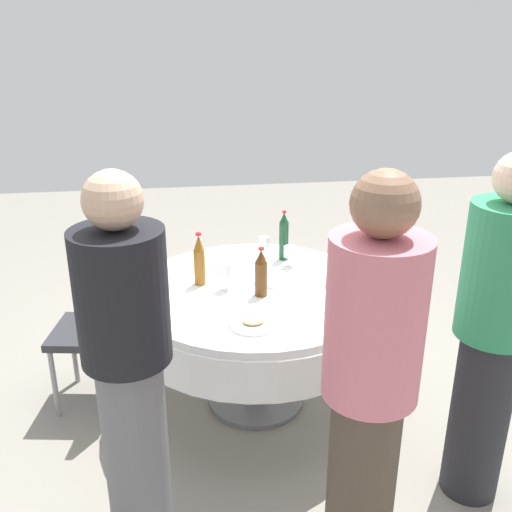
{
  "coord_description": "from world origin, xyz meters",
  "views": [
    {
      "loc": [
        0.4,
        2.83,
        2.07
      ],
      "look_at": [
        0.0,
        0.0,
        0.93
      ],
      "focal_mm": 40.38,
      "sensor_mm": 36.0,
      "label": 1
    }
  ],
  "objects_px": {
    "bottle_brown_south": "(261,273)",
    "wine_glass_near": "(290,252)",
    "plate_far": "(231,264)",
    "plate_front": "(253,323)",
    "bottle_dark_green_outer": "(284,237)",
    "wine_glass_right": "(159,283)",
    "chair_mid": "(102,321)",
    "bottle_amber_inner": "(199,261)",
    "plate_rear": "(271,279)",
    "wine_glass_mid": "(264,243)",
    "person_south": "(494,331)",
    "wine_glass_west": "(226,271)",
    "person_outer": "(129,369)",
    "dining_table": "(256,312)",
    "bottle_brown_west": "(337,260)",
    "person_inner": "(369,389)"
  },
  "relations": [
    {
      "from": "chair_mid",
      "to": "bottle_amber_inner",
      "type": "bearing_deg",
      "value": -85.94
    },
    {
      "from": "wine_glass_near",
      "to": "plate_far",
      "type": "distance_m",
      "value": 0.36
    },
    {
      "from": "chair_mid",
      "to": "bottle_brown_west",
      "type": "bearing_deg",
      "value": -85.99
    },
    {
      "from": "bottle_amber_inner",
      "to": "bottle_brown_south",
      "type": "bearing_deg",
      "value": 148.79
    },
    {
      "from": "wine_glass_west",
      "to": "person_south",
      "type": "relative_size",
      "value": 0.09
    },
    {
      "from": "wine_glass_mid",
      "to": "person_south",
      "type": "xyz_separation_m",
      "value": [
        -0.8,
        1.26,
        0.02
      ]
    },
    {
      "from": "plate_rear",
      "to": "plate_far",
      "type": "distance_m",
      "value": 0.32
    },
    {
      "from": "wine_glass_west",
      "to": "plate_front",
      "type": "xyz_separation_m",
      "value": [
        -0.09,
        0.43,
        -0.1
      ]
    },
    {
      "from": "wine_glass_west",
      "to": "wine_glass_near",
      "type": "height_order",
      "value": "wine_glass_west"
    },
    {
      "from": "wine_glass_mid",
      "to": "person_outer",
      "type": "distance_m",
      "value": 1.53
    },
    {
      "from": "person_inner",
      "to": "chair_mid",
      "type": "height_order",
      "value": "person_inner"
    },
    {
      "from": "bottle_dark_green_outer",
      "to": "wine_glass_right",
      "type": "height_order",
      "value": "bottle_dark_green_outer"
    },
    {
      "from": "plate_far",
      "to": "wine_glass_right",
      "type": "bearing_deg",
      "value": 47.62
    },
    {
      "from": "chair_mid",
      "to": "bottle_dark_green_outer",
      "type": "bearing_deg",
      "value": -67.92
    },
    {
      "from": "wine_glass_mid",
      "to": "plate_front",
      "type": "height_order",
      "value": "wine_glass_mid"
    },
    {
      "from": "bottle_amber_inner",
      "to": "wine_glass_right",
      "type": "distance_m",
      "value": 0.3
    },
    {
      "from": "wine_glass_west",
      "to": "plate_front",
      "type": "height_order",
      "value": "wine_glass_west"
    },
    {
      "from": "plate_far",
      "to": "plate_front",
      "type": "bearing_deg",
      "value": 92.43
    },
    {
      "from": "chair_mid",
      "to": "plate_front",
      "type": "bearing_deg",
      "value": -116.28
    },
    {
      "from": "wine_glass_west",
      "to": "chair_mid",
      "type": "xyz_separation_m",
      "value": [
        0.7,
        -0.14,
        -0.33
      ]
    },
    {
      "from": "person_outer",
      "to": "chair_mid",
      "type": "bearing_deg",
      "value": -42.69
    },
    {
      "from": "bottle_brown_south",
      "to": "wine_glass_near",
      "type": "relative_size",
      "value": 2.09
    },
    {
      "from": "bottle_amber_inner",
      "to": "person_south",
      "type": "height_order",
      "value": "person_south"
    },
    {
      "from": "dining_table",
      "to": "plate_far",
      "type": "xyz_separation_m",
      "value": [
        0.11,
        -0.34,
        0.16
      ]
    },
    {
      "from": "wine_glass_mid",
      "to": "plate_rear",
      "type": "bearing_deg",
      "value": 87.72
    },
    {
      "from": "bottle_brown_west",
      "to": "person_inner",
      "type": "xyz_separation_m",
      "value": [
        0.22,
        1.21,
        0.01
      ]
    },
    {
      "from": "wine_glass_west",
      "to": "wine_glass_mid",
      "type": "relative_size",
      "value": 1.15
    },
    {
      "from": "dining_table",
      "to": "plate_rear",
      "type": "height_order",
      "value": "plate_rear"
    },
    {
      "from": "plate_far",
      "to": "wine_glass_mid",
      "type": "bearing_deg",
      "value": -155.7
    },
    {
      "from": "bottle_brown_south",
      "to": "bottle_amber_inner",
      "type": "bearing_deg",
      "value": -31.21
    },
    {
      "from": "wine_glass_right",
      "to": "person_outer",
      "type": "relative_size",
      "value": 0.09
    },
    {
      "from": "plate_rear",
      "to": "person_south",
      "type": "distance_m",
      "value": 1.23
    },
    {
      "from": "wine_glass_mid",
      "to": "wine_glass_near",
      "type": "distance_m",
      "value": 0.21
    },
    {
      "from": "wine_glass_near",
      "to": "bottle_brown_south",
      "type": "bearing_deg",
      "value": 57.99
    },
    {
      "from": "wine_glass_near",
      "to": "plate_front",
      "type": "height_order",
      "value": "wine_glass_near"
    },
    {
      "from": "plate_far",
      "to": "person_south",
      "type": "bearing_deg",
      "value": 131.16
    },
    {
      "from": "plate_rear",
      "to": "chair_mid",
      "type": "distance_m",
      "value": 0.99
    },
    {
      "from": "bottle_dark_green_outer",
      "to": "plate_rear",
      "type": "relative_size",
      "value": 1.38
    },
    {
      "from": "bottle_brown_south",
      "to": "wine_glass_mid",
      "type": "height_order",
      "value": "bottle_brown_south"
    },
    {
      "from": "wine_glass_mid",
      "to": "wine_glass_near",
      "type": "relative_size",
      "value": 1.02
    },
    {
      "from": "dining_table",
      "to": "wine_glass_west",
      "type": "xyz_separation_m",
      "value": [
        0.16,
        -0.0,
        0.26
      ]
    },
    {
      "from": "wine_glass_near",
      "to": "chair_mid",
      "type": "bearing_deg",
      "value": 6.0
    },
    {
      "from": "wine_glass_west",
      "to": "plate_rear",
      "type": "distance_m",
      "value": 0.29
    },
    {
      "from": "bottle_brown_south",
      "to": "wine_glass_mid",
      "type": "distance_m",
      "value": 0.54
    },
    {
      "from": "bottle_brown_south",
      "to": "bottle_dark_green_outer",
      "type": "distance_m",
      "value": 0.53
    },
    {
      "from": "bottle_brown_west",
      "to": "person_south",
      "type": "distance_m",
      "value": 0.96
    },
    {
      "from": "wine_glass_mid",
      "to": "plate_rear",
      "type": "relative_size",
      "value": 0.59
    },
    {
      "from": "bottle_amber_inner",
      "to": "plate_rear",
      "type": "bearing_deg",
      "value": 178.95
    },
    {
      "from": "person_south",
      "to": "dining_table",
      "type": "bearing_deg",
      "value": -90.0
    },
    {
      "from": "bottle_brown_south",
      "to": "plate_rear",
      "type": "bearing_deg",
      "value": -115.06
    }
  ]
}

